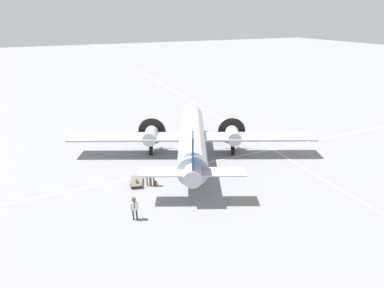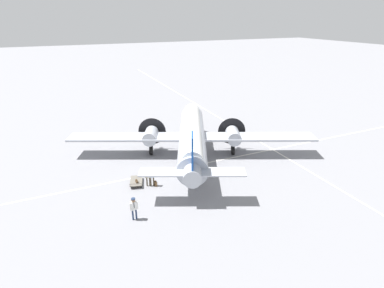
{
  "view_description": "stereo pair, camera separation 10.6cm",
  "coord_description": "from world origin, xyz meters",
  "px_view_note": "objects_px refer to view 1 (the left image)",
  "views": [
    {
      "loc": [
        26.31,
        -11.74,
        14.07
      ],
      "look_at": [
        0.0,
        0.0,
        1.73
      ],
      "focal_mm": 28.0,
      "sensor_mm": 36.0,
      "label": 1
    },
    {
      "loc": [
        26.35,
        -11.65,
        14.07
      ],
      "look_at": [
        0.0,
        0.0,
        1.73
      ],
      "focal_mm": 28.0,
      "sensor_mm": 36.0,
      "label": 2
    }
  ],
  "objects_px": {
    "crew_foreground": "(134,206)",
    "suitcase_upright_spare": "(137,183)",
    "airliner_main": "(192,135)",
    "suitcase_near_door": "(156,184)",
    "ramp_agent": "(152,175)",
    "baggage_cart": "(136,181)",
    "traffic_cone": "(174,169)",
    "passenger_boarding": "(148,175)"
  },
  "relations": [
    {
      "from": "crew_foreground",
      "to": "suitcase_upright_spare",
      "type": "relative_size",
      "value": 3.05
    },
    {
      "from": "airliner_main",
      "to": "suitcase_near_door",
      "type": "bearing_deg",
      "value": 151.14
    },
    {
      "from": "airliner_main",
      "to": "suitcase_upright_spare",
      "type": "xyz_separation_m",
      "value": [
        3.46,
        -6.94,
        -2.29
      ]
    },
    {
      "from": "crew_foreground",
      "to": "ramp_agent",
      "type": "distance_m",
      "value": 4.88
    },
    {
      "from": "airliner_main",
      "to": "baggage_cart",
      "type": "height_order",
      "value": "airliner_main"
    },
    {
      "from": "crew_foreground",
      "to": "suitcase_upright_spare",
      "type": "height_order",
      "value": "crew_foreground"
    },
    {
      "from": "suitcase_near_door",
      "to": "traffic_cone",
      "type": "relative_size",
      "value": 0.84
    },
    {
      "from": "baggage_cart",
      "to": "ramp_agent",
      "type": "bearing_deg",
      "value": -110.99
    },
    {
      "from": "suitcase_near_door",
      "to": "baggage_cart",
      "type": "distance_m",
      "value": 1.83
    },
    {
      "from": "crew_foreground",
      "to": "suitcase_upright_spare",
      "type": "bearing_deg",
      "value": -107.66
    },
    {
      "from": "airliner_main",
      "to": "crew_foreground",
      "type": "xyz_separation_m",
      "value": [
        8.14,
        -8.29,
        -1.41
      ]
    },
    {
      "from": "crew_foreground",
      "to": "ramp_agent",
      "type": "xyz_separation_m",
      "value": [
        -4.12,
        2.62,
        -0.03
      ]
    },
    {
      "from": "suitcase_near_door",
      "to": "airliner_main",
      "type": "bearing_deg",
      "value": 127.5
    },
    {
      "from": "baggage_cart",
      "to": "passenger_boarding",
      "type": "bearing_deg",
      "value": -114.89
    },
    {
      "from": "ramp_agent",
      "to": "suitcase_upright_spare",
      "type": "bearing_deg",
      "value": 167.85
    },
    {
      "from": "crew_foreground",
      "to": "passenger_boarding",
      "type": "relative_size",
      "value": 1.03
    },
    {
      "from": "passenger_boarding",
      "to": "baggage_cart",
      "type": "distance_m",
      "value": 1.47
    },
    {
      "from": "passenger_boarding",
      "to": "baggage_cart",
      "type": "height_order",
      "value": "passenger_boarding"
    },
    {
      "from": "crew_foreground",
      "to": "baggage_cart",
      "type": "xyz_separation_m",
      "value": [
        -5.05,
        1.39,
        -0.89
      ]
    },
    {
      "from": "crew_foreground",
      "to": "passenger_boarding",
      "type": "distance_m",
      "value": 4.84
    },
    {
      "from": "traffic_cone",
      "to": "baggage_cart",
      "type": "bearing_deg",
      "value": -79.3
    },
    {
      "from": "suitcase_near_door",
      "to": "baggage_cart",
      "type": "relative_size",
      "value": 0.23
    },
    {
      "from": "suitcase_upright_spare",
      "to": "baggage_cart",
      "type": "distance_m",
      "value": 0.37
    },
    {
      "from": "baggage_cart",
      "to": "traffic_cone",
      "type": "height_order",
      "value": "traffic_cone"
    },
    {
      "from": "crew_foreground",
      "to": "baggage_cart",
      "type": "relative_size",
      "value": 0.85
    },
    {
      "from": "passenger_boarding",
      "to": "suitcase_near_door",
      "type": "relative_size",
      "value": 3.64
    },
    {
      "from": "airliner_main",
      "to": "suitcase_upright_spare",
      "type": "bearing_deg",
      "value": 140.12
    },
    {
      "from": "airliner_main",
      "to": "baggage_cart",
      "type": "bearing_deg",
      "value": 137.78
    },
    {
      "from": "traffic_cone",
      "to": "passenger_boarding",
      "type": "bearing_deg",
      "value": -62.86
    },
    {
      "from": "passenger_boarding",
      "to": "ramp_agent",
      "type": "xyz_separation_m",
      "value": [
        0.13,
        0.31,
        0.03
      ]
    },
    {
      "from": "airliner_main",
      "to": "ramp_agent",
      "type": "xyz_separation_m",
      "value": [
        4.02,
        -5.68,
        -1.44
      ]
    },
    {
      "from": "passenger_boarding",
      "to": "traffic_cone",
      "type": "xyz_separation_m",
      "value": [
        -1.53,
        2.98,
        -0.83
      ]
    },
    {
      "from": "ramp_agent",
      "to": "baggage_cart",
      "type": "xyz_separation_m",
      "value": [
        -0.92,
        -1.22,
        -0.86
      ]
    },
    {
      "from": "passenger_boarding",
      "to": "baggage_cart",
      "type": "xyz_separation_m",
      "value": [
        -0.79,
        -0.91,
        -0.83
      ]
    },
    {
      "from": "passenger_boarding",
      "to": "suitcase_near_door",
      "type": "distance_m",
      "value": 1.09
    },
    {
      "from": "crew_foreground",
      "to": "baggage_cart",
      "type": "bearing_deg",
      "value": -106.96
    },
    {
      "from": "suitcase_near_door",
      "to": "suitcase_upright_spare",
      "type": "relative_size",
      "value": 0.82
    },
    {
      "from": "airliner_main",
      "to": "crew_foreground",
      "type": "bearing_deg",
      "value": 158.1
    },
    {
      "from": "traffic_cone",
      "to": "airliner_main",
      "type": "bearing_deg",
      "value": 128.07
    },
    {
      "from": "traffic_cone",
      "to": "suitcase_near_door",
      "type": "bearing_deg",
      "value": -53.22
    },
    {
      "from": "suitcase_near_door",
      "to": "traffic_cone",
      "type": "xyz_separation_m",
      "value": [
        -1.78,
        2.39,
        0.05
      ]
    },
    {
      "from": "airliner_main",
      "to": "suitcase_near_door",
      "type": "relative_size",
      "value": 50.78
    }
  ]
}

